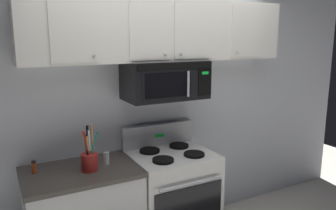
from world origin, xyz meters
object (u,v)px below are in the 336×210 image
(salt_shaker, at_px, (106,158))
(spice_jar, at_px, (34,167))
(stove_range, at_px, (171,196))
(over_range_microwave, at_px, (165,80))
(utensil_crock_red, at_px, (89,159))

(salt_shaker, distance_m, spice_jar, 0.57)
(spice_jar, bearing_deg, stove_range, -5.35)
(stove_range, distance_m, over_range_microwave, 1.11)
(utensil_crock_red, height_order, salt_shaker, utensil_crock_red)
(stove_range, xyz_separation_m, spice_jar, (-1.18, 0.11, 0.48))
(utensil_crock_red, xyz_separation_m, spice_jar, (-0.41, 0.15, -0.05))
(spice_jar, bearing_deg, utensil_crock_red, -20.26)
(utensil_crock_red, bearing_deg, spice_jar, 159.74)
(stove_range, relative_size, spice_jar, 10.78)
(over_range_microwave, distance_m, salt_shaker, 0.88)
(over_range_microwave, height_order, utensil_crock_red, over_range_microwave)
(utensil_crock_red, height_order, spice_jar, utensil_crock_red)
(spice_jar, bearing_deg, over_range_microwave, 0.28)
(stove_range, height_order, salt_shaker, stove_range)
(spice_jar, bearing_deg, salt_shaker, -8.13)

